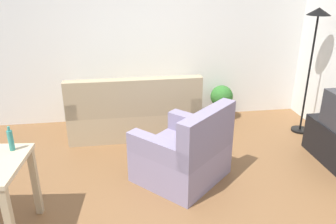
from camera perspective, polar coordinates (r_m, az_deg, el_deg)
ground_plane at (r=3.83m, az=-0.40°, el=-13.53°), size 5.20×4.40×0.02m
wall_rear at (r=5.37m, az=-3.81°, el=12.77°), size 5.20×0.10×2.70m
couch at (r=5.05m, az=-5.67°, el=-0.25°), size 1.86×0.84×0.92m
torchiere_lamp at (r=5.17m, az=23.39°, el=11.39°), size 0.32×0.32×1.81m
potted_plant at (r=5.57m, az=8.95°, el=2.02°), size 0.36×0.36×0.57m
armchair at (r=3.91m, az=2.87°, el=-7.03°), size 1.23×1.23×0.92m
bottle_tall at (r=3.33m, az=-24.87°, el=-4.29°), size 0.05×0.05×0.23m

